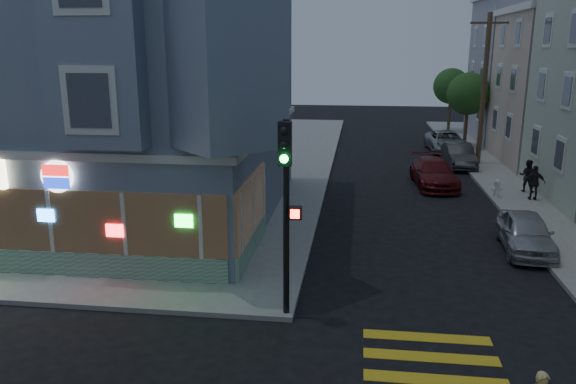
% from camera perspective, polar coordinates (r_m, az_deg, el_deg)
% --- Properties ---
extents(ground, '(120.00, 120.00, 0.00)m').
position_cam_1_polar(ground, '(14.43, -12.98, -15.77)').
color(ground, black).
rests_on(ground, ground).
extents(sidewalk_nw, '(33.00, 42.00, 0.15)m').
position_cam_1_polar(sidewalk_nw, '(39.73, -20.00, 3.35)').
color(sidewalk_nw, gray).
rests_on(sidewalk_nw, ground).
extents(corner_building, '(14.60, 14.60, 11.40)m').
position_cam_1_polar(corner_building, '(25.02, -18.16, 10.69)').
color(corner_building, slate).
rests_on(corner_building, sidewalk_nw).
extents(row_house_d, '(12.00, 8.60, 10.50)m').
position_cam_1_polar(row_house_d, '(48.01, 25.89, 10.99)').
color(row_house_d, gray).
rests_on(row_house_d, sidewalk_ne).
extents(utility_pole, '(2.20, 0.30, 9.00)m').
position_cam_1_polar(utility_pole, '(36.44, 19.29, 9.98)').
color(utility_pole, '#4C3826').
rests_on(utility_pole, sidewalk_ne).
extents(street_tree_near, '(3.00, 3.00, 5.30)m').
position_cam_1_polar(street_tree_near, '(42.42, 17.85, 9.46)').
color(street_tree_near, '#4C3826').
rests_on(street_tree_near, sidewalk_ne).
extents(street_tree_far, '(3.00, 3.00, 5.30)m').
position_cam_1_polar(street_tree_far, '(50.29, 16.25, 10.27)').
color(street_tree_far, '#4C3826').
rests_on(street_tree_far, sidewalk_ne).
extents(pedestrian_a, '(0.97, 0.88, 1.62)m').
position_cam_1_polar(pedestrian_a, '(30.41, 23.14, 1.53)').
color(pedestrian_a, black).
rests_on(pedestrian_a, sidewalk_ne).
extents(pedestrian_b, '(0.96, 0.40, 1.64)m').
position_cam_1_polar(pedestrian_b, '(28.89, 23.77, 0.86)').
color(pedestrian_b, black).
rests_on(pedestrian_b, sidewalk_ne).
extents(parked_car_a, '(1.91, 4.19, 1.39)m').
position_cam_1_polar(parked_car_a, '(22.02, 23.01, -3.82)').
color(parked_car_a, '#ACAEB4').
rests_on(parked_car_a, ground).
extents(parked_car_b, '(1.66, 4.41, 1.44)m').
position_cam_1_polar(parked_car_b, '(36.02, 16.94, 3.56)').
color(parked_car_b, '#323336').
rests_on(parked_car_b, ground).
extents(parked_car_c, '(2.37, 5.09, 1.44)m').
position_cam_1_polar(parked_car_c, '(30.66, 14.61, 1.89)').
color(parked_car_c, maroon).
rests_on(parked_car_c, ground).
extents(parked_car_d, '(2.73, 5.37, 1.45)m').
position_cam_1_polar(parked_car_d, '(41.08, 15.80, 4.95)').
color(parked_car_d, '#9BA0A5').
rests_on(parked_car_d, ground).
extents(traffic_signal, '(0.62, 0.59, 5.29)m').
position_cam_1_polar(traffic_signal, '(14.33, -0.17, 0.53)').
color(traffic_signal, black).
rests_on(traffic_signal, sidewalk_nw).
extents(fire_hydrant, '(0.50, 0.29, 0.86)m').
position_cam_1_polar(fire_hydrant, '(28.88, 20.47, 0.43)').
color(fire_hydrant, silver).
rests_on(fire_hydrant, sidewalk_ne).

